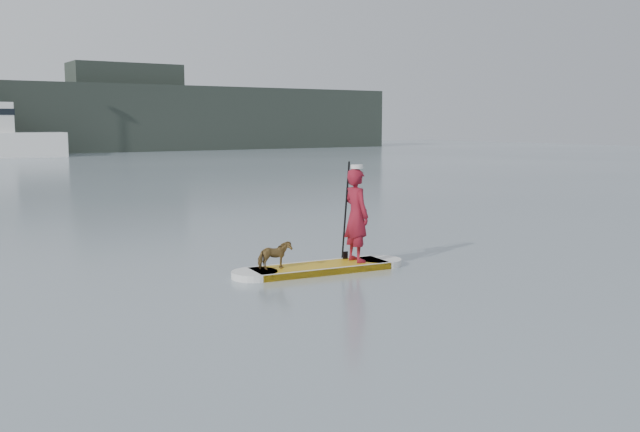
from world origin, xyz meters
TOP-DOWN VIEW (x-y plane):
  - ground at (0.00, 0.00)m, footprint 140.00×140.00m
  - paddleboard at (3.55, -1.77)m, footprint 3.28×1.08m
  - paddler at (4.28, -1.86)m, footprint 0.44×0.64m
  - white_cap at (4.28, -1.86)m, footprint 0.22×0.22m
  - dog at (2.68, -1.67)m, footprint 0.60×0.32m
  - paddle at (4.25, -1.56)m, footprint 0.10×0.30m
  - shore_building_east at (18.00, 54.00)m, footprint 10.00×4.00m

SIDE VIEW (x-z plane):
  - ground at x=0.00m, z-range 0.00..0.00m
  - paddleboard at x=3.55m, z-range 0.00..0.12m
  - dog at x=2.68m, z-range 0.12..0.61m
  - paddle at x=4.25m, z-range -0.20..1.80m
  - paddler at x=4.28m, z-range 0.12..1.82m
  - white_cap at x=4.28m, z-range 1.82..1.89m
  - shore_building_east at x=18.00m, z-range 0.00..8.00m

